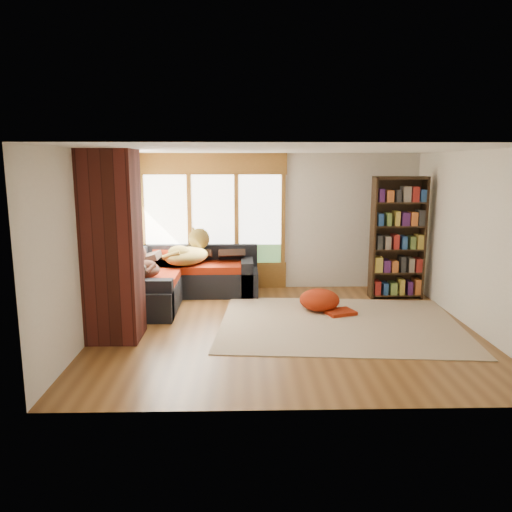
# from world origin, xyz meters

# --- Properties ---
(floor) EXTENTS (5.50, 5.50, 0.00)m
(floor) POSITION_xyz_m (0.00, 0.00, 0.00)
(floor) COLOR brown
(floor) RESTS_ON ground
(ceiling) EXTENTS (5.50, 5.50, 0.00)m
(ceiling) POSITION_xyz_m (0.00, 0.00, 2.60)
(ceiling) COLOR white
(wall_back) EXTENTS (5.50, 0.04, 2.60)m
(wall_back) POSITION_xyz_m (0.00, 2.50, 1.30)
(wall_back) COLOR silver
(wall_back) RESTS_ON ground
(wall_front) EXTENTS (5.50, 0.04, 2.60)m
(wall_front) POSITION_xyz_m (0.00, -2.50, 1.30)
(wall_front) COLOR silver
(wall_front) RESTS_ON ground
(wall_left) EXTENTS (0.04, 5.00, 2.60)m
(wall_left) POSITION_xyz_m (-2.75, 0.00, 1.30)
(wall_left) COLOR silver
(wall_left) RESTS_ON ground
(wall_right) EXTENTS (0.04, 5.00, 2.60)m
(wall_right) POSITION_xyz_m (2.75, 0.00, 1.30)
(wall_right) COLOR silver
(wall_right) RESTS_ON ground
(windows_back) EXTENTS (2.82, 0.10, 1.90)m
(windows_back) POSITION_xyz_m (-1.20, 2.47, 1.35)
(windows_back) COLOR #906024
(windows_back) RESTS_ON wall_back
(windows_left) EXTENTS (0.10, 2.62, 1.90)m
(windows_left) POSITION_xyz_m (-2.72, 1.20, 1.35)
(windows_left) COLOR #906024
(windows_left) RESTS_ON wall_left
(roller_blind) EXTENTS (0.03, 0.72, 0.90)m
(roller_blind) POSITION_xyz_m (-2.69, 2.03, 1.75)
(roller_blind) COLOR #6C8050
(roller_blind) RESTS_ON wall_left
(brick_chimney) EXTENTS (0.70, 0.70, 2.60)m
(brick_chimney) POSITION_xyz_m (-2.40, -0.35, 1.30)
(brick_chimney) COLOR #471914
(brick_chimney) RESTS_ON ground
(sectional_sofa) EXTENTS (2.20, 2.20, 0.80)m
(sectional_sofa) POSITION_xyz_m (-1.95, 1.70, 0.30)
(sectional_sofa) COLOR black
(sectional_sofa) RESTS_ON ground
(area_rug) EXTENTS (3.83, 3.06, 0.01)m
(area_rug) POSITION_xyz_m (0.84, 0.18, 0.01)
(area_rug) COLOR beige
(area_rug) RESTS_ON ground
(bookshelf) EXTENTS (0.94, 0.31, 2.19)m
(bookshelf) POSITION_xyz_m (2.14, 1.66, 1.09)
(bookshelf) COLOR black
(bookshelf) RESTS_ON ground
(pouf) EXTENTS (0.78, 0.78, 0.36)m
(pouf) POSITION_xyz_m (0.64, 0.89, 0.19)
(pouf) COLOR #9C2005
(pouf) RESTS_ON area_rug
(dog_tan) EXTENTS (1.06, 1.14, 0.56)m
(dog_tan) POSITION_xyz_m (-1.60, 1.92, 0.82)
(dog_tan) COLOR olive
(dog_tan) RESTS_ON sectional_sofa
(dog_brindle) EXTENTS (0.81, 0.90, 0.44)m
(dog_brindle) POSITION_xyz_m (-2.29, 0.96, 0.75)
(dog_brindle) COLOR #42271F
(dog_brindle) RESTS_ON sectional_sofa
(throw_pillows) EXTENTS (1.98, 1.68, 0.45)m
(throw_pillows) POSITION_xyz_m (-1.92, 1.85, 0.79)
(throw_pillows) COLOR #30251D
(throw_pillows) RESTS_ON sectional_sofa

